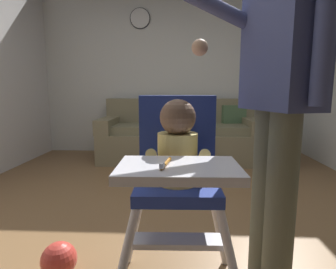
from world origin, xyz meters
TOP-DOWN VIEW (x-y plane):
  - ground at (0.00, 0.00)m, footprint 5.65×6.66m
  - wall_far at (0.00, 2.56)m, footprint 4.85×0.06m
  - couch at (0.10, 2.04)m, footprint 2.20×0.86m
  - high_chair at (0.10, -0.68)m, footprint 0.62×0.74m
  - adult_standing at (0.56, -0.55)m, footprint 0.60×0.49m
  - toy_ball at (-0.52, -0.55)m, footprint 0.19×0.19m
  - side_table at (1.37, 1.72)m, footprint 0.40×0.40m
  - sippy_cup at (1.33, 1.72)m, footprint 0.07×0.07m
  - wall_clock at (-0.52, 2.52)m, footprint 0.31×0.04m

SIDE VIEW (x-z plane):
  - ground at x=0.00m, z-range -0.10..0.00m
  - toy_ball at x=-0.52m, z-range 0.00..0.19m
  - couch at x=0.10m, z-range -0.10..0.76m
  - side_table at x=1.37m, z-range 0.12..0.64m
  - sippy_cup at x=1.33m, z-range 0.52..0.62m
  - high_chair at x=0.10m, z-range 0.18..1.13m
  - adult_standing at x=0.56m, z-range 0.11..1.78m
  - wall_far at x=0.00m, z-range 0.00..2.65m
  - wall_clock at x=-0.52m, z-range 1.91..2.22m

